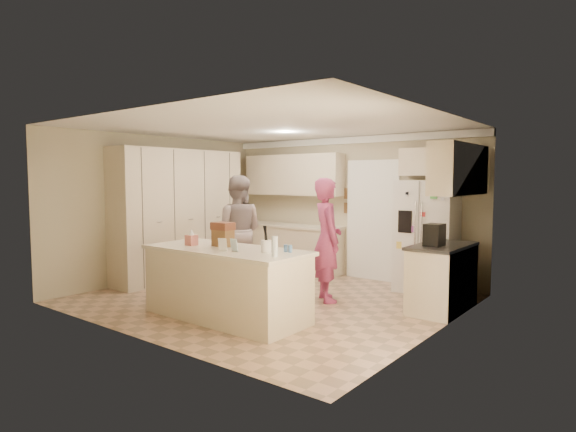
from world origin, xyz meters
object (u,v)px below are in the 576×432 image
Objects in this scene: coffee_maker at (434,235)px; teen_boy at (237,231)px; island_base at (226,285)px; utensil_crock at (266,246)px; tissue_box at (191,240)px; teen_girl at (327,240)px; dollhouse_body at (223,238)px; refrigerator at (427,236)px.

teen_boy reaches higher than coffee_maker.
utensil_crock is at bearing 4.40° from island_base.
teen_girl is (1.09, 1.68, -0.08)m from tissue_box.
tissue_box is (-1.20, -0.15, -0.00)m from utensil_crock.
teen_boy is (-1.24, 1.50, 0.50)m from island_base.
tissue_box is 0.45m from dollhouse_body.
dollhouse_body reaches higher than tissue_box.
coffee_maker reaches higher than island_base.
dollhouse_body is at bearing -121.97° from refrigerator.
refrigerator is at bearing 57.14° from tissue_box.
coffee_maker reaches higher than dollhouse_body.
dollhouse_body is 1.78m from teen_boy.
island_base is at bearing 93.99° from teen_boy.
dollhouse_body is (0.40, 0.20, 0.04)m from tissue_box.
refrigerator is 12.86× the size of tissue_box.
utensil_crock is 2.38m from teen_boy.
utensil_crock is 1.54m from teen_girl.
teen_girl reaches higher than tissue_box.
refrigerator is 0.82× the size of island_base.
dollhouse_body is at bearing -140.71° from coffee_maker.
dollhouse_body is (-0.80, 0.05, 0.04)m from utensil_crock.
island_base is at bearing -33.69° from dollhouse_body.
teen_girl is (0.69, 1.48, -0.12)m from dollhouse_body.
teen_boy reaches higher than refrigerator.
refrigerator is 1.30m from coffee_maker.
teen_girl is at bearing -125.80° from refrigerator.
teen_boy is 1.02× the size of teen_girl.
island_base is (-1.49, -3.06, -0.46)m from refrigerator.
teen_boy reaches higher than utensil_crock.
utensil_crock is at bearing 135.46° from teen_girl.
teen_boy is (-3.29, -0.40, -0.13)m from coffee_maker.
refrigerator reaches higher than island_base.
island_base is 0.86m from utensil_crock.
dollhouse_body is (-1.64, -2.96, 0.14)m from refrigerator.
utensil_crock is at bearing 7.13° from tissue_box.
teen_girl reaches higher than dollhouse_body.
utensil_crock is (-0.84, -3.01, 0.10)m from refrigerator.
dollhouse_body is 0.14× the size of teen_girl.
refrigerator is at bearing 64.02° from island_base.
refrigerator is at bearing 74.40° from utensil_crock.
teen_boy is at bearing 43.78° from teen_girl.
teen_girl is at bearing 71.26° from island_base.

